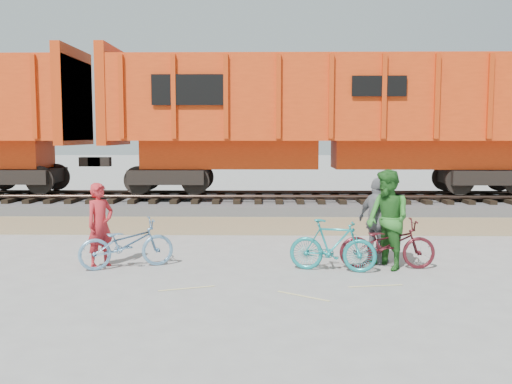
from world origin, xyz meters
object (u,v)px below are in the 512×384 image
person_solo (100,225)px  person_man (388,220)px  bicycle_maroon (387,244)px  hopper_car_center (325,116)px  bicycle_teal (333,245)px  bicycle_blue (126,244)px  person_woman (378,221)px

person_solo → person_man: 5.21m
bicycle_maroon → person_solo: bearing=89.6°
person_solo → hopper_car_center: bearing=5.8°
person_solo → bicycle_teal: bearing=-57.4°
bicycle_blue → person_man: person_man is taller
bicycle_maroon → person_man: person_man is taller
bicycle_teal → person_man: bearing=-65.6°
bicycle_blue → hopper_car_center: bearing=-50.2°
bicycle_teal → person_solo: size_ratio=1.00×
bicycle_maroon → person_solo: size_ratio=1.11×
bicycle_teal → person_woman: 1.16m
hopper_car_center → bicycle_teal: hopper_car_center is taller
person_woman → bicycle_teal: bearing=91.5°
bicycle_maroon → person_woman: person_woman is taller
hopper_car_center → bicycle_maroon: (0.28, -8.37, -2.56)m
bicycle_teal → person_solo: 4.23m
bicycle_blue → person_solo: (-0.50, 0.10, 0.32)m
bicycle_teal → bicycle_maroon: 1.03m
bicycle_maroon → bicycle_teal: bearing=103.1°
bicycle_maroon → person_man: 0.45m
hopper_car_center → bicycle_maroon: hopper_car_center is taller
bicycle_maroon → person_man: size_ratio=0.95×
person_solo → person_woman: bearing=-49.7°
hopper_car_center → person_man: (0.27, -8.39, -2.11)m
bicycle_teal → bicycle_maroon: bearing=-64.2°
bicycle_blue → person_man: (4.71, 0.00, 0.45)m
bicycle_blue → person_woman: bearing=-106.9°
bicycle_blue → bicycle_maroon: bearing=-111.9°
hopper_car_center → person_solo: size_ratio=9.08×
hopper_car_center → bicycle_teal: 8.99m
hopper_car_center → bicycle_maroon: 8.75m
person_man → person_woman: 0.45m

